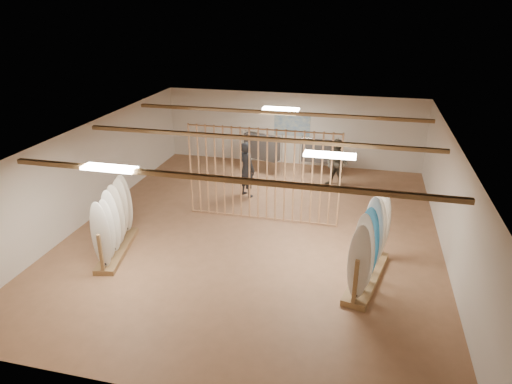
% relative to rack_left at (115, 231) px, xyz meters
% --- Properties ---
extents(floor, '(12.00, 12.00, 0.00)m').
position_rel_rack_left_xyz_m(floor, '(3.23, 1.99, -0.62)').
color(floor, '#9B6C4B').
rests_on(floor, ground).
extents(ceiling, '(12.00, 12.00, 0.00)m').
position_rel_rack_left_xyz_m(ceiling, '(3.23, 1.99, 2.18)').
color(ceiling, gray).
rests_on(ceiling, ground).
extents(wall_back, '(12.00, 0.00, 12.00)m').
position_rel_rack_left_xyz_m(wall_back, '(3.23, 7.99, 0.78)').
color(wall_back, silver).
rests_on(wall_back, ground).
extents(wall_front, '(12.00, 0.00, 12.00)m').
position_rel_rack_left_xyz_m(wall_front, '(3.23, -4.01, 0.78)').
color(wall_front, silver).
rests_on(wall_front, ground).
extents(wall_left, '(0.00, 12.00, 12.00)m').
position_rel_rack_left_xyz_m(wall_left, '(-1.77, 1.99, 0.78)').
color(wall_left, silver).
rests_on(wall_left, ground).
extents(wall_right, '(0.00, 12.00, 12.00)m').
position_rel_rack_left_xyz_m(wall_right, '(8.23, 1.99, 0.78)').
color(wall_right, silver).
rests_on(wall_right, ground).
extents(ceiling_slats, '(9.50, 6.12, 0.10)m').
position_rel_rack_left_xyz_m(ceiling_slats, '(3.23, 1.99, 2.10)').
color(ceiling_slats, olive).
rests_on(ceiling_slats, ground).
extents(light_panels, '(1.20, 0.35, 0.06)m').
position_rel_rack_left_xyz_m(light_panels, '(3.23, 1.99, 2.12)').
color(light_panels, white).
rests_on(light_panels, ground).
extents(bamboo_partition, '(4.45, 0.05, 2.78)m').
position_rel_rack_left_xyz_m(bamboo_partition, '(3.23, 2.79, 0.78)').
color(bamboo_partition, tan).
rests_on(bamboo_partition, ground).
extents(poster, '(1.40, 0.03, 0.90)m').
position_rel_rack_left_xyz_m(poster, '(3.23, 7.97, 0.98)').
color(poster, '#2F62A7').
rests_on(poster, ground).
extents(rack_left, '(0.97, 2.31, 1.82)m').
position_rel_rack_left_xyz_m(rack_left, '(0.00, 0.00, 0.00)').
color(rack_left, olive).
rests_on(rack_left, floor).
extents(rack_right, '(1.06, 2.50, 1.96)m').
position_rel_rack_left_xyz_m(rack_right, '(6.31, 0.19, 0.05)').
color(rack_right, olive).
rests_on(rack_right, floor).
extents(clothing_rack_a, '(1.42, 0.82, 1.59)m').
position_rel_rack_left_xyz_m(clothing_rack_a, '(2.33, 6.60, 0.41)').
color(clothing_rack_a, silver).
rests_on(clothing_rack_a, floor).
extents(clothing_rack_b, '(1.33, 0.37, 1.43)m').
position_rel_rack_left_xyz_m(clothing_rack_b, '(4.41, 6.91, 0.31)').
color(clothing_rack_b, silver).
rests_on(clothing_rack_b, floor).
extents(shopper_a, '(0.93, 0.87, 2.10)m').
position_rel_rack_left_xyz_m(shopper_a, '(2.33, 4.39, 0.43)').
color(shopper_a, black).
rests_on(shopper_a, floor).
extents(shopper_b, '(1.15, 1.05, 1.93)m').
position_rel_rack_left_xyz_m(shopper_b, '(5.15, 5.86, 0.34)').
color(shopper_b, '#353129').
rests_on(shopper_b, floor).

